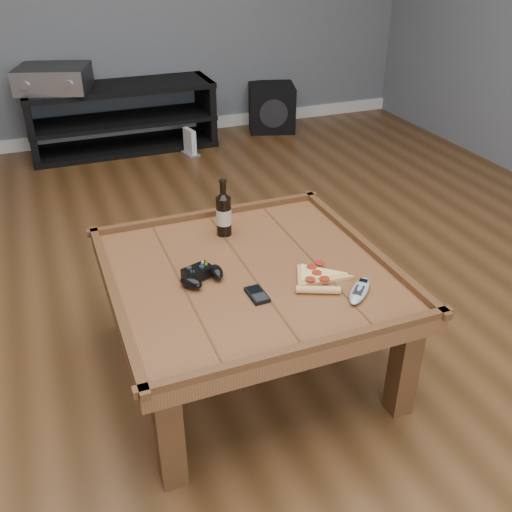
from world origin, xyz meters
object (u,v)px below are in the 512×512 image
object	(u,v)px
pizza_slice	(317,277)
game_console	(190,143)
smartphone	(257,295)
subwoofer	(271,107)
beer_bottle	(224,213)
av_receiver	(53,78)
media_console	(122,118)
game_controller	(201,275)
coffee_table	(249,284)
remote_control	(360,290)

from	to	relation	value
pizza_slice	game_console	size ratio (longest dim) A/B	1.58
smartphone	subwoofer	world-z (taller)	smartphone
beer_bottle	game_console	bearing A→B (deg)	78.54
subwoofer	av_receiver	bearing A→B (deg)	-161.09
av_receiver	media_console	bearing A→B (deg)	18.53
game_controller	coffee_table	bearing A→B (deg)	-18.35
smartphone	remote_control	world-z (taller)	remote_control
media_console	pizza_slice	distance (m)	2.91
game_controller	av_receiver	size ratio (longest dim) A/B	0.30
coffee_table	subwoofer	size ratio (longest dim) A/B	2.21
pizza_slice	beer_bottle	bearing A→B (deg)	137.54
beer_bottle	pizza_slice	bearing A→B (deg)	-66.33
coffee_table	subwoofer	bearing A→B (deg)	65.63
coffee_table	smartphone	bearing A→B (deg)	-100.89
remote_control	subwoofer	xyz separation A→B (m)	(0.97, 3.07, -0.28)
media_console	remote_control	bearing A→B (deg)	-84.36
media_console	beer_bottle	size ratio (longest dim) A/B	5.93
media_console	game_controller	size ratio (longest dim) A/B	8.03
beer_bottle	coffee_table	bearing A→B (deg)	-91.55
pizza_slice	game_console	world-z (taller)	pizza_slice
smartphone	subwoofer	xyz separation A→B (m)	(1.30, 2.96, -0.27)
pizza_slice	game_console	xyz separation A→B (m)	(0.24, 2.58, -0.37)
game_controller	pizza_slice	world-z (taller)	game_controller
media_console	game_console	bearing A→B (deg)	-35.54
coffee_table	game_console	bearing A→B (deg)	79.74
pizza_slice	coffee_table	bearing A→B (deg)	168.52
beer_bottle	av_receiver	distance (m)	2.49
pizza_slice	subwoofer	size ratio (longest dim) A/B	0.68
remote_control	subwoofer	distance (m)	3.24
coffee_table	remote_control	bearing A→B (deg)	-42.81
beer_bottle	pizza_slice	world-z (taller)	beer_bottle
beer_bottle	smartphone	world-z (taller)	beer_bottle
coffee_table	pizza_slice	bearing A→B (deg)	-35.35
game_console	subwoofer	bearing A→B (deg)	12.26
game_controller	game_console	xyz separation A→B (m)	(0.62, 2.44, -0.38)
coffee_table	remote_control	world-z (taller)	same
remote_control	subwoofer	size ratio (longest dim) A/B	0.35
game_controller	pizza_slice	size ratio (longest dim) A/B	0.55
media_console	smartphone	xyz separation A→B (m)	(-0.03, -2.91, 0.21)
smartphone	subwoofer	distance (m)	3.25
remote_control	av_receiver	size ratio (longest dim) A/B	0.28
coffee_table	av_receiver	bearing A→B (deg)	99.35
smartphone	remote_control	bearing A→B (deg)	-20.74
game_controller	smartphone	size ratio (longest dim) A/B	1.65
coffee_table	av_receiver	xyz separation A→B (m)	(-0.45, 2.74, 0.19)
coffee_table	smartphone	xyz separation A→B (m)	(-0.03, -0.16, 0.07)
smartphone	av_receiver	size ratio (longest dim) A/B	0.18
game_controller	beer_bottle	bearing A→B (deg)	39.61
media_console	beer_bottle	bearing A→B (deg)	-89.81
game_controller	game_console	bearing A→B (deg)	57.09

